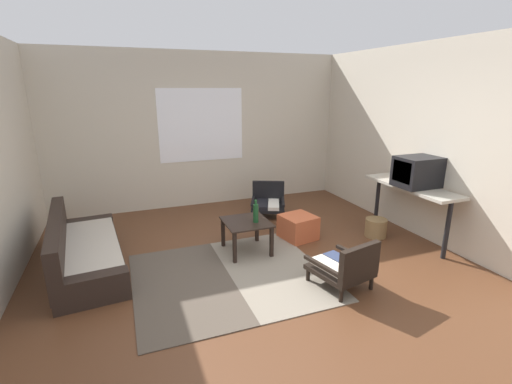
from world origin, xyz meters
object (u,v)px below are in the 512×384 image
object	(u,v)px
ottoman_orange	(298,227)
clay_vase	(401,173)
glass_bottle	(256,213)
console_shelf	(411,191)
wicker_basket	(376,228)
couch	(82,252)
armchair_by_window	(268,201)
coffee_table	(246,227)
crt_television	(417,172)
armchair_striped_foreground	(345,267)

from	to	relation	value
ottoman_orange	clay_vase	distance (m)	1.66
clay_vase	glass_bottle	size ratio (longest dim) A/B	1.04
console_shelf	wicker_basket	size ratio (longest dim) A/B	4.71
couch	armchair_by_window	size ratio (longest dim) A/B	2.72
couch	console_shelf	xyz separation A→B (m)	(4.26, -0.71, 0.51)
armchair_by_window	glass_bottle	distance (m)	1.54
coffee_table	ottoman_orange	bearing A→B (deg)	10.53
crt_television	couch	bearing A→B (deg)	169.65
coffee_table	armchair_striped_foreground	distance (m)	1.41
armchair_by_window	armchair_striped_foreground	bearing A→B (deg)	-93.31
crt_television	glass_bottle	bearing A→B (deg)	169.13
console_shelf	crt_television	distance (m)	0.30
clay_vase	wicker_basket	distance (m)	0.86
couch	ottoman_orange	size ratio (longest dim) A/B	4.53
crt_television	armchair_striped_foreground	bearing A→B (deg)	-154.90
armchair_by_window	console_shelf	bearing A→B (deg)	-48.95
console_shelf	clay_vase	xyz separation A→B (m)	(-0.00, 0.23, 0.20)
crt_television	wicker_basket	xyz separation A→B (m)	(-0.34, 0.30, -0.87)
console_shelf	crt_television	size ratio (longest dim) A/B	2.63
crt_television	glass_bottle	xyz separation A→B (m)	(-2.17, 0.42, -0.45)
armchair_striped_foreground	console_shelf	bearing A→B (deg)	27.16
ottoman_orange	glass_bottle	xyz separation A→B (m)	(-0.74, -0.23, 0.38)
couch	armchair_striped_foreground	distance (m)	3.07
ottoman_orange	coffee_table	bearing A→B (deg)	-169.47
coffee_table	clay_vase	bearing A→B (deg)	-4.58
armchair_striped_foreground	crt_television	world-z (taller)	crt_television
couch	armchair_striped_foreground	xyz separation A→B (m)	(2.67, -1.52, 0.05)
console_shelf	glass_bottle	bearing A→B (deg)	171.00
couch	coffee_table	world-z (taller)	couch
armchair_striped_foreground	glass_bottle	bearing A→B (deg)	116.62
glass_bottle	coffee_table	bearing A→B (deg)	146.09
glass_bottle	wicker_basket	bearing A→B (deg)	-3.66
coffee_table	armchair_by_window	distance (m)	1.50
glass_bottle	crt_television	bearing A→B (deg)	-10.87
coffee_table	armchair_striped_foreground	xyz separation A→B (m)	(0.69, -1.23, -0.09)
ottoman_orange	wicker_basket	distance (m)	1.15
couch	glass_bottle	distance (m)	2.15
ottoman_orange	couch	bearing A→B (deg)	177.25
ottoman_orange	glass_bottle	size ratio (longest dim) A/B	1.50
armchair_by_window	glass_bottle	world-z (taller)	glass_bottle
ottoman_orange	crt_television	xyz separation A→B (m)	(1.44, -0.64, 0.84)
couch	armchair_by_window	world-z (taller)	couch
ottoman_orange	glass_bottle	world-z (taller)	glass_bottle
armchair_striped_foreground	crt_television	size ratio (longest dim) A/B	1.26
coffee_table	wicker_basket	xyz separation A→B (m)	(1.93, -0.19, -0.21)
console_shelf	glass_bottle	size ratio (longest dim) A/B	4.85
clay_vase	glass_bottle	distance (m)	2.21
couch	ottoman_orange	bearing A→B (deg)	-2.75
couch	ottoman_orange	xyz separation A→B (m)	(2.82, -0.14, -0.03)
coffee_table	glass_bottle	world-z (taller)	glass_bottle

